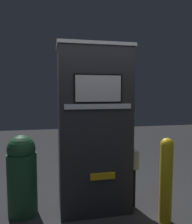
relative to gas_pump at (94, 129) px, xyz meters
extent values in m
plane|color=#2D2D30|center=(0.00, -0.26, -1.10)|extent=(14.00, 14.00, 0.00)
cube|color=#28282D|center=(0.00, 0.00, -0.60)|extent=(0.93, 0.53, 1.00)
cube|color=#28282D|center=(0.00, 0.00, 0.48)|extent=(0.93, 0.53, 1.15)
cube|color=#B7B7BC|center=(0.00, 0.00, 1.07)|extent=(0.96, 0.56, 0.04)
cube|color=black|center=(0.00, -0.27, 0.54)|extent=(0.59, 0.01, 0.35)
cube|color=silver|center=(0.00, -0.28, 0.54)|extent=(0.55, 0.01, 0.31)
cube|color=silver|center=(0.00, -0.27, 0.32)|extent=(0.82, 0.02, 0.06)
cube|color=gold|center=(0.05, -0.27, -0.55)|extent=(0.31, 0.02, 0.08)
cube|color=#B7B7BC|center=(0.51, -0.10, -0.40)|extent=(0.09, 0.24, 0.24)
cylinder|color=black|center=(0.51, -0.18, -0.77)|extent=(0.03, 0.03, 0.51)
cylinder|color=yellow|center=(0.79, -0.49, -0.61)|extent=(0.15, 0.15, 0.97)
sphere|color=yellow|center=(0.79, -0.49, -0.13)|extent=(0.15, 0.15, 0.15)
cylinder|color=#1E4C2D|center=(-0.94, 0.04, -0.69)|extent=(0.37, 0.37, 0.80)
sphere|color=#1E4C2D|center=(-0.94, 0.04, -0.23)|extent=(0.35, 0.35, 0.35)
camera|label=1|loc=(-0.55, -2.82, 0.48)|focal=35.00mm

